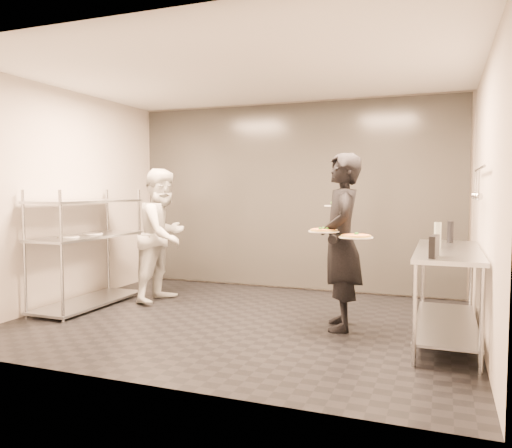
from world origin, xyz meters
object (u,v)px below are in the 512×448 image
at_px(prep_counter, 447,279).
at_px(bottle_dark, 450,232).
at_px(pizza_plate_far, 356,236).
at_px(waiter, 341,242).
at_px(salad_plate, 336,204).
at_px(pizza_plate_near, 324,230).
at_px(bottle_green, 438,235).
at_px(chef, 163,235).
at_px(pass_rack, 87,247).
at_px(bottle_clear, 450,235).
at_px(pos_monitor, 434,246).

bearing_deg(prep_counter, bottle_dark, 87.71).
xyz_separation_m(pizza_plate_far, bottle_dark, (0.90, 0.78, 0.01)).
bearing_deg(waiter, salad_plate, -173.02).
height_order(prep_counter, salad_plate, salad_plate).
relative_size(pizza_plate_near, bottle_green, 1.27).
relative_size(pizza_plate_near, bottle_dark, 1.36).
height_order(prep_counter, pizza_plate_near, pizza_plate_near).
bearing_deg(pizza_plate_near, chef, 163.55).
xyz_separation_m(pass_rack, bottle_dark, (4.35, 0.61, 0.27)).
xyz_separation_m(pass_rack, chef, (0.75, 0.61, 0.12)).
distance_m(pass_rack, prep_counter, 4.33).
distance_m(pizza_plate_far, bottle_clear, 1.18).
height_order(waiter, pizza_plate_far, waiter).
bearing_deg(bottle_dark, pizza_plate_near, -150.76).
xyz_separation_m(pass_rack, pos_monitor, (4.21, -0.67, 0.25)).
height_order(pizza_plate_far, bottle_green, bottle_green).
height_order(chef, bottle_green, chef).
xyz_separation_m(prep_counter, waiter, (-1.07, 0.08, 0.32)).
distance_m(waiter, pizza_plate_far, 0.34).
height_order(pizza_plate_near, pizza_plate_far, pizza_plate_near).
bearing_deg(pizza_plate_far, bottle_dark, 41.12).
relative_size(chef, pizza_plate_far, 5.18).
relative_size(pizza_plate_near, salad_plate, 1.24).
bearing_deg(bottle_dark, bottle_green, -104.05).
bearing_deg(chef, pizza_plate_near, -102.45).
bearing_deg(pass_rack, bottle_dark, 8.00).
bearing_deg(bottle_green, pos_monitor, -91.33).
height_order(bottle_green, bottle_clear, bottle_green).
distance_m(pass_rack, chef, 0.98).
relative_size(pizza_plate_far, salad_plate, 1.32).
relative_size(prep_counter, pizza_plate_near, 5.57).
xyz_separation_m(waiter, pizza_plate_near, (-0.15, -0.17, 0.13)).
bearing_deg(waiter, pizza_plate_far, 22.77).
xyz_separation_m(pizza_plate_far, salad_plate, (-0.32, 0.55, 0.31)).
bearing_deg(chef, pizza_plate_far, -102.13).
distance_m(chef, pizza_plate_near, 2.46).
xyz_separation_m(pos_monitor, bottle_clear, (0.14, 1.28, -0.00)).
bearing_deg(pos_monitor, pass_rack, 178.30).
xyz_separation_m(pizza_plate_near, pos_monitor, (1.10, -0.59, -0.06)).
height_order(salad_plate, bottle_green, salad_plate).
relative_size(bottle_green, bottle_dark, 1.07).
bearing_deg(pizza_plate_near, bottle_dark, 29.24).
xyz_separation_m(chef, salad_plate, (2.39, -0.23, 0.45)).
bearing_deg(prep_counter, salad_plate, 162.51).
height_order(chef, pos_monitor, chef).
distance_m(waiter, pizza_plate_near, 0.26).
xyz_separation_m(chef, bottle_clear, (3.60, -0.01, 0.12)).
relative_size(salad_plate, bottle_clear, 1.46).
relative_size(waiter, pos_monitor, 7.24).
distance_m(prep_counter, bottle_dark, 0.74).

